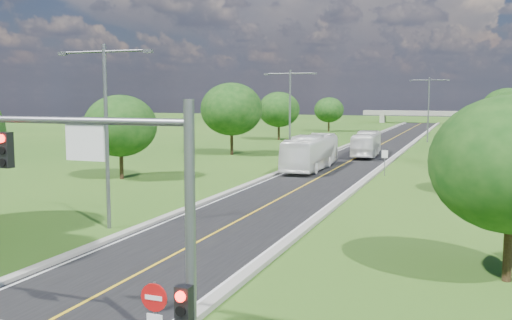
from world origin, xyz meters
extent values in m
plane|color=#264F16|center=(0.00, 60.00, 0.00)|extent=(260.00, 260.00, 0.00)
cube|color=black|center=(0.00, 66.00, 0.03)|extent=(8.00, 150.00, 0.06)
cube|color=gray|center=(-4.25, 66.00, 0.11)|extent=(0.50, 150.00, 0.22)
cube|color=gray|center=(4.25, 66.00, 0.11)|extent=(0.50, 150.00, 0.22)
cylinder|color=slate|center=(5.80, -1.00, 3.60)|extent=(0.28, 0.28, 7.20)
cylinder|color=slate|center=(1.60, -1.00, 6.60)|extent=(8.40, 0.20, 0.20)
cube|color=black|center=(-0.20, -1.00, 5.70)|extent=(0.35, 0.28, 1.05)
cylinder|color=#FF140C|center=(-0.20, -1.16, 6.05)|extent=(0.24, 0.06, 0.24)
cube|color=white|center=(2.60, -1.00, 6.00)|extent=(1.25, 0.06, 1.00)
cube|color=black|center=(7.20, -4.00, 3.00)|extent=(0.32, 0.26, 0.95)
cylinder|color=#FF140C|center=(7.20, -4.15, 3.30)|extent=(0.22, 0.05, 0.22)
cylinder|color=#B20F0F|center=(5.00, -1.53, 2.10)|extent=(0.76, 0.05, 0.76)
cube|color=white|center=(5.00, -1.56, 2.10)|extent=(0.50, 0.02, 0.12)
cube|color=white|center=(5.00, -1.53, 1.50)|extent=(0.45, 0.04, 0.30)
cylinder|color=slate|center=(5.20, 38.00, 1.20)|extent=(0.08, 0.08, 2.40)
cube|color=white|center=(5.20, 37.97, 2.00)|extent=(0.55, 0.04, 0.70)
cube|color=gray|center=(-10.00, 140.00, 1.00)|extent=(1.20, 3.00, 2.00)
cube|color=gray|center=(10.00, 140.00, 1.00)|extent=(1.20, 3.00, 2.00)
cube|color=gray|center=(0.00, 140.00, 2.60)|extent=(30.00, 3.00, 1.20)
cylinder|color=slate|center=(-6.00, 12.00, 5.00)|extent=(0.22, 0.22, 10.00)
cylinder|color=slate|center=(-7.40, 12.00, 9.60)|extent=(2.80, 0.12, 0.12)
cylinder|color=slate|center=(-4.60, 12.00, 9.60)|extent=(2.80, 0.12, 0.12)
cube|color=slate|center=(-8.70, 12.00, 9.55)|extent=(0.50, 0.25, 0.18)
cube|color=slate|center=(-3.30, 12.00, 9.55)|extent=(0.50, 0.25, 0.18)
cylinder|color=slate|center=(-6.00, 45.00, 5.00)|extent=(0.22, 0.22, 10.00)
cylinder|color=slate|center=(-7.40, 45.00, 9.60)|extent=(2.80, 0.12, 0.12)
cylinder|color=slate|center=(-4.60, 45.00, 9.60)|extent=(2.80, 0.12, 0.12)
cube|color=slate|center=(-8.70, 45.00, 9.55)|extent=(0.50, 0.25, 0.18)
cube|color=slate|center=(-3.30, 45.00, 9.55)|extent=(0.50, 0.25, 0.18)
cylinder|color=slate|center=(6.00, 78.00, 5.00)|extent=(0.22, 0.22, 10.00)
cylinder|color=slate|center=(4.60, 78.00, 9.60)|extent=(2.80, 0.12, 0.12)
cylinder|color=slate|center=(7.40, 78.00, 9.60)|extent=(2.80, 0.12, 0.12)
cube|color=slate|center=(3.30, 78.00, 9.55)|extent=(0.50, 0.25, 0.18)
cube|color=slate|center=(8.70, 78.00, 9.55)|extent=(0.50, 0.25, 0.18)
cylinder|color=black|center=(-16.00, 28.00, 1.35)|extent=(0.36, 0.36, 2.70)
ellipsoid|color=#113B10|center=(-16.00, 28.00, 4.65)|extent=(6.30, 6.30, 5.36)
cylinder|color=black|center=(-15.00, 50.00, 1.62)|extent=(0.36, 0.36, 3.24)
ellipsoid|color=#113B10|center=(-15.00, 50.00, 5.58)|extent=(7.56, 7.56, 6.43)
cylinder|color=black|center=(-17.00, 74.00, 1.44)|extent=(0.36, 0.36, 2.88)
ellipsoid|color=#113B10|center=(-17.00, 74.00, 4.96)|extent=(6.72, 6.72, 5.71)
cylinder|color=black|center=(-14.50, 98.00, 1.26)|extent=(0.36, 0.36, 2.52)
ellipsoid|color=#113B10|center=(-14.50, 98.00, 4.34)|extent=(5.88, 5.88, 5.00)
cylinder|color=black|center=(14.00, 10.00, 1.35)|extent=(0.36, 0.36, 2.70)
ellipsoid|color=#113B10|center=(14.00, 10.00, 4.65)|extent=(6.30, 6.30, 5.36)
cylinder|color=black|center=(15.00, 52.00, 1.26)|extent=(0.36, 0.36, 2.52)
ellipsoid|color=#113B10|center=(15.00, 52.00, 4.34)|extent=(5.88, 5.88, 5.00)
cylinder|color=black|center=(17.00, 76.00, 1.53)|extent=(0.36, 0.36, 3.06)
ellipsoid|color=#113B10|center=(17.00, 76.00, 5.27)|extent=(7.14, 7.14, 6.07)
cylinder|color=black|center=(14.50, 100.00, 1.17)|extent=(0.36, 0.36, 2.34)
ellipsoid|color=#113B10|center=(14.50, 100.00, 4.03)|extent=(5.46, 5.46, 4.64)
cylinder|color=black|center=(18.00, 120.00, 1.35)|extent=(0.36, 0.36, 2.70)
ellipsoid|color=#113B10|center=(18.00, 120.00, 4.65)|extent=(6.30, 6.30, 5.36)
imported|color=white|center=(0.80, 53.69, 1.52)|extent=(3.14, 10.65, 2.93)
imported|color=white|center=(-2.18, 39.75, 1.74)|extent=(3.00, 12.10, 3.36)
camera|label=1|loc=(12.52, -13.86, 7.30)|focal=40.00mm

